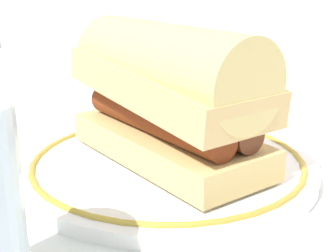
{
  "coord_description": "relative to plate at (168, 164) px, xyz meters",
  "views": [
    {
      "loc": [
        0.27,
        -0.32,
        0.18
      ],
      "look_at": [
        0.01,
        0.01,
        0.04
      ],
      "focal_mm": 52.32,
      "sensor_mm": 36.0,
      "label": 1
    }
  ],
  "objects": [
    {
      "name": "sausage_sandwich",
      "position": [
        -0.0,
        -0.0,
        0.07
      ],
      "size": [
        0.22,
        0.14,
        0.12
      ],
      "rotation": [
        0.0,
        0.0,
        -0.27
      ],
      "color": "#D8BA74",
      "rests_on": "plate"
    },
    {
      "name": "ground_plane",
      "position": [
        -0.01,
        -0.01,
        -0.01
      ],
      "size": [
        1.5,
        1.5,
        0.0
      ],
      "primitive_type": "plane",
      "color": "silver"
    },
    {
      "name": "plate",
      "position": [
        0.0,
        0.0,
        0.0
      ],
      "size": [
        0.27,
        0.27,
        0.01
      ],
      "color": "white",
      "rests_on": "ground_plane"
    }
  ]
}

